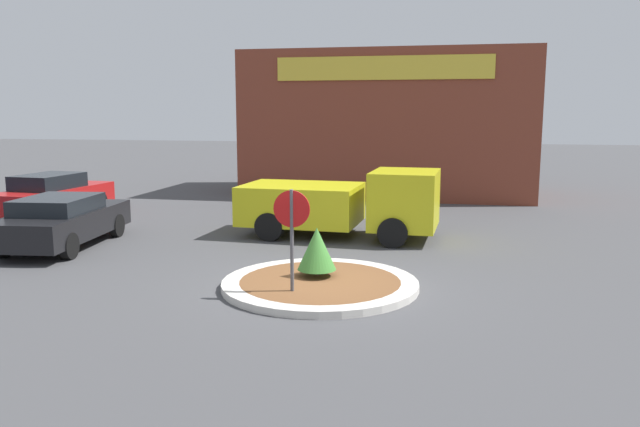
# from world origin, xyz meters

# --- Properties ---
(ground_plane) EXTENTS (120.00, 120.00, 0.00)m
(ground_plane) POSITION_xyz_m (0.00, 0.00, 0.00)
(ground_plane) COLOR #474749
(traffic_island) EXTENTS (4.01, 4.01, 0.15)m
(traffic_island) POSITION_xyz_m (0.00, 0.00, 0.07)
(traffic_island) COLOR beige
(traffic_island) RESTS_ON ground_plane
(stop_sign) EXTENTS (0.70, 0.07, 2.11)m
(stop_sign) POSITION_xyz_m (-0.38, -0.82, 1.46)
(stop_sign) COLOR #4C4C51
(stop_sign) RESTS_ON ground_plane
(island_shrub) EXTENTS (0.81, 0.81, 1.03)m
(island_shrub) POSITION_xyz_m (-0.14, 0.33, 0.74)
(island_shrub) COLOR brown
(island_shrub) RESTS_ON traffic_island
(utility_truck) EXTENTS (5.64, 2.67, 1.93)m
(utility_truck) POSITION_xyz_m (-0.40, 5.28, 0.99)
(utility_truck) COLOR gold
(utility_truck) RESTS_ON ground_plane
(storefront_building) EXTENTS (11.92, 6.07, 6.01)m
(storefront_building) POSITION_xyz_m (-0.10, 15.43, 3.01)
(storefront_building) COLOR brown
(storefront_building) RESTS_ON ground_plane
(parked_sedan_red) EXTENTS (2.01, 4.64, 1.47)m
(parked_sedan_red) POSITION_xyz_m (-10.66, 6.67, 0.76)
(parked_sedan_red) COLOR #B21919
(parked_sedan_red) RESTS_ON ground_plane
(parked_sedan_black) EXTENTS (2.32, 4.65, 1.36)m
(parked_sedan_black) POSITION_xyz_m (-7.46, 2.44, 0.71)
(parked_sedan_black) COLOR black
(parked_sedan_black) RESTS_ON ground_plane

